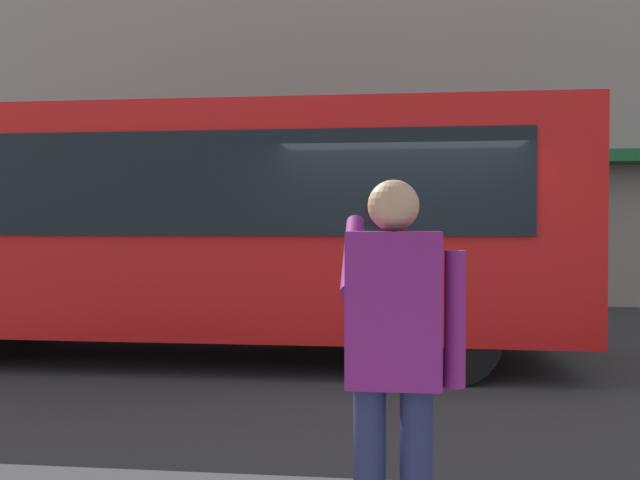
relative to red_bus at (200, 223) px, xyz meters
The scene contains 4 objects.
ground_plane 3.07m from the red_bus, 166.13° to the left, with size 60.00×60.00×0.00m, color #2B2B2D.
building_facade_far 7.94m from the red_bus, 112.10° to the right, with size 28.00×1.55×12.00m.
red_bus is the anchor object (origin of this frame).
pedestrian_photographer 5.71m from the red_bus, 114.90° to the left, with size 0.53×0.52×1.70m.
Camera 1 is at (0.12, 7.34, 1.66)m, focal length 36.64 mm.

